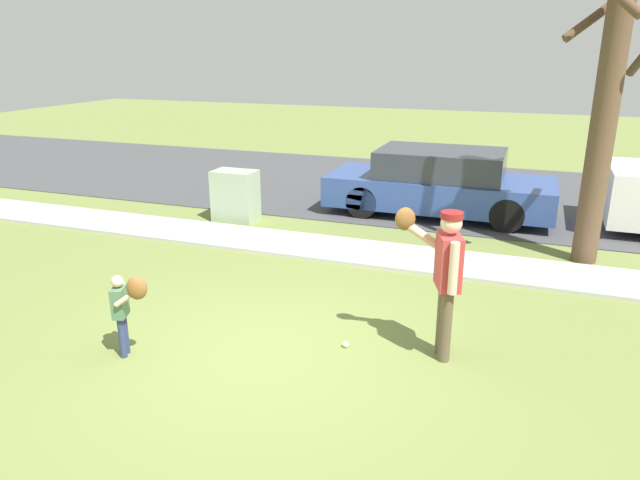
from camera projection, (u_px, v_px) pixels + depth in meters
name	position (u px, v px, depth m)	size (l,w,h in m)	color
ground_plane	(355.00, 255.00, 9.76)	(48.00, 48.00, 0.00)	olive
sidewalk_strip	(357.00, 252.00, 9.84)	(36.00, 1.20, 0.06)	#B2B2AD
road_surface	(416.00, 189.00, 14.30)	(36.00, 6.80, 0.02)	#424244
person_adult	(444.00, 268.00, 6.27)	(0.81, 0.57, 1.68)	brown
person_child	(125.00, 303.00, 6.37)	(0.52, 0.33, 1.01)	navy
baseball	(346.00, 344.00, 6.77)	(0.07, 0.07, 0.07)	white
utility_cabinet	(235.00, 196.00, 11.58)	(0.84, 0.55, 1.01)	#9EB293
street_tree_near	(609.00, 86.00, 8.64)	(1.85, 1.88, 5.19)	brown
parked_wagon_blue	(439.00, 183.00, 11.92)	(4.50, 1.80, 1.33)	#2D478C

